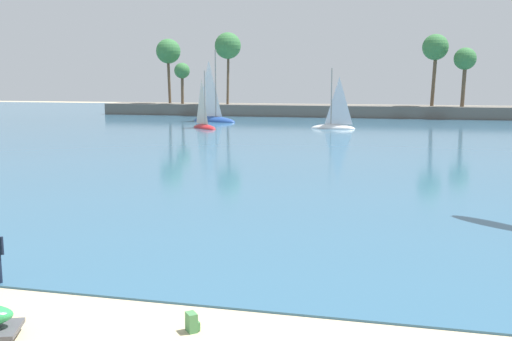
{
  "coord_description": "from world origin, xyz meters",
  "views": [
    {
      "loc": [
        4.76,
        -5.73,
        5.59
      ],
      "look_at": [
        1.12,
        9.49,
        3.13
      ],
      "focal_mm": 40.52,
      "sensor_mm": 36.0,
      "label": 1
    }
  ],
  "objects_px": {
    "backpack_near_kite": "(192,323)",
    "sailboat_far_left": "(334,123)",
    "sailboat_near_shore": "(204,123)",
    "sailboat_mid_bay": "(213,115)"
  },
  "relations": [
    {
      "from": "backpack_near_kite",
      "to": "sailboat_far_left",
      "type": "bearing_deg",
      "value": 92.53
    },
    {
      "from": "backpack_near_kite",
      "to": "sailboat_mid_bay",
      "type": "height_order",
      "value": "sailboat_mid_bay"
    },
    {
      "from": "sailboat_far_left",
      "to": "backpack_near_kite",
      "type": "bearing_deg",
      "value": -87.47
    },
    {
      "from": "sailboat_near_shore",
      "to": "sailboat_far_left",
      "type": "distance_m",
      "value": 14.97
    },
    {
      "from": "backpack_near_kite",
      "to": "sailboat_far_left",
      "type": "relative_size",
      "value": 0.06
    },
    {
      "from": "backpack_near_kite",
      "to": "sailboat_far_left",
      "type": "xyz_separation_m",
      "value": [
        -2.42,
        54.76,
        0.51
      ]
    },
    {
      "from": "sailboat_near_shore",
      "to": "sailboat_mid_bay",
      "type": "xyz_separation_m",
      "value": [
        -2.3,
        10.77,
        0.28
      ]
    },
    {
      "from": "sailboat_mid_bay",
      "to": "sailboat_far_left",
      "type": "distance_m",
      "value": 18.66
    },
    {
      "from": "sailboat_near_shore",
      "to": "sailboat_mid_bay",
      "type": "relative_size",
      "value": 0.7
    },
    {
      "from": "sailboat_far_left",
      "to": "sailboat_mid_bay",
      "type": "bearing_deg",
      "value": 155.39
    }
  ]
}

